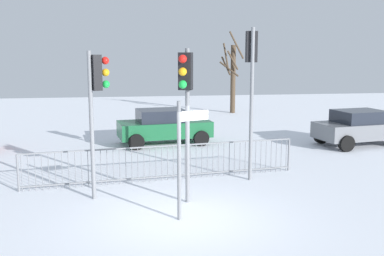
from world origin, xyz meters
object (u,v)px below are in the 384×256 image
at_px(bare_tree_left, 232,75).
at_px(direction_sign_post, 182,154).
at_px(traffic_light_mid_right, 251,69).
at_px(car_green_mid, 164,126).
at_px(traffic_light_mid_left, 186,92).
at_px(traffic_light_rear_left, 96,91).
at_px(car_grey_far, 361,127).

bearing_deg(bare_tree_left, direction_sign_post, -107.25).
relative_size(traffic_light_mid_right, car_green_mid, 1.13).
bearing_deg(bare_tree_left, traffic_light_mid_left, -107.50).
distance_m(traffic_light_mid_left, direction_sign_post, 1.68).
distance_m(traffic_light_rear_left, car_grey_far, 11.85).
distance_m(car_grey_far, bare_tree_left, 11.31).
bearing_deg(car_grey_far, direction_sign_post, -148.36).
distance_m(traffic_light_rear_left, car_green_mid, 7.56).
bearing_deg(direction_sign_post, traffic_light_rear_left, 116.10).
distance_m(traffic_light_mid_left, traffic_light_mid_right, 3.05).
distance_m(traffic_light_mid_left, car_grey_far, 10.47).
relative_size(car_grey_far, car_green_mid, 1.00).
xyz_separation_m(direction_sign_post, car_green_mid, (0.37, 8.75, -0.78)).
relative_size(traffic_light_mid_left, traffic_light_mid_right, 0.86).
xyz_separation_m(traffic_light_mid_left, car_grey_far, (8.18, 6.19, -2.09)).
relative_size(traffic_light_mid_left, bare_tree_left, 0.76).
height_order(traffic_light_mid_left, car_green_mid, traffic_light_mid_left).
xyz_separation_m(direction_sign_post, car_grey_far, (8.42, 7.22, -0.78)).
relative_size(traffic_light_mid_left, car_green_mid, 0.97).
bearing_deg(bare_tree_left, traffic_light_mid_right, -101.83).
bearing_deg(car_grey_far, bare_tree_left, 95.62).
distance_m(traffic_light_mid_left, car_green_mid, 8.00).
height_order(direction_sign_post, car_green_mid, direction_sign_post).
height_order(car_grey_far, car_green_mid, same).
height_order(traffic_light_mid_right, direction_sign_post, traffic_light_mid_right).
height_order(traffic_light_mid_left, car_grey_far, traffic_light_mid_left).
relative_size(traffic_light_mid_left, car_grey_far, 0.97).
bearing_deg(car_green_mid, traffic_light_mid_right, -77.82).
distance_m(traffic_light_rear_left, bare_tree_left, 17.87).
bearing_deg(traffic_light_rear_left, bare_tree_left, 133.82).
bearing_deg(traffic_light_mid_right, traffic_light_mid_left, -134.22).
bearing_deg(traffic_light_rear_left, car_grey_far, 96.17).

